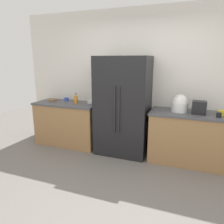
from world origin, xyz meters
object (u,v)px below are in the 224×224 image
object	(u,v)px
bottle_a	(76,99)
bowl_a	(52,100)
cup_b	(219,115)
cup_c	(221,113)
refrigerator	(123,106)
cup_a	(66,99)
toaster	(199,108)
bowl_b	(91,102)
rice_cooker	(180,104)

from	to	relation	value
bottle_a	bowl_a	bearing A→B (deg)	178.95
cup_b	cup_c	xyz separation A→B (m)	(0.03, 0.13, 0.01)
refrigerator	bottle_a	world-z (taller)	refrigerator
cup_b	bowl_a	distance (m)	3.17
cup_a	toaster	bearing A→B (deg)	-4.12
cup_c	toaster	bearing A→B (deg)	-178.84
bowl_b	refrigerator	bearing A→B (deg)	-11.22
bowl_b	cup_a	bearing A→B (deg)	177.94
bottle_a	cup_b	distance (m)	2.59
rice_cooker	cup_c	distance (m)	0.63
cup_c	bowl_a	world-z (taller)	cup_c
cup_a	cup_b	bearing A→B (deg)	-6.03
refrigerator	toaster	bearing A→B (deg)	-1.13
rice_cooker	bowl_a	xyz separation A→B (m)	(-2.58, -0.01, -0.10)
refrigerator	bowl_b	bearing A→B (deg)	168.78
bottle_a	cup_b	size ratio (longest dim) A/B	2.78
toaster	bottle_a	xyz separation A→B (m)	(-2.30, 0.04, -0.03)
toaster	bowl_a	distance (m)	2.88
refrigerator	bowl_a	distance (m)	1.57
cup_c	bowl_b	bearing A→B (deg)	176.08
toaster	cup_c	xyz separation A→B (m)	(0.32, 0.01, -0.06)
bottle_a	cup_a	bearing A→B (deg)	155.68
rice_cooker	cup_a	xyz separation A→B (m)	(-2.32, 0.13, -0.09)
toaster	cup_b	bearing A→B (deg)	-22.36
refrigerator	cup_a	distance (m)	1.32
cup_b	cup_c	bearing A→B (deg)	74.86
bowl_a	cup_c	bearing A→B (deg)	-0.87
bowl_a	bowl_b	world-z (taller)	bowl_b
cup_a	cup_c	size ratio (longest dim) A/B	1.05
toaster	bottle_a	world-z (taller)	toaster
rice_cooker	toaster	bearing A→B (deg)	-11.31
bottle_a	bowl_a	size ratio (longest dim) A/B	1.18
bottle_a	bowl_b	world-z (taller)	bottle_a
refrigerator	bowl_a	world-z (taller)	refrigerator
bowl_b	toaster	bearing A→B (deg)	-4.73
rice_cooker	bottle_a	size ratio (longest dim) A/B	1.40
rice_cooker	cup_c	size ratio (longest dim) A/B	3.32
cup_c	cup_a	bearing A→B (deg)	176.46
refrigerator	bottle_a	xyz separation A→B (m)	(-1.00, 0.02, 0.06)
bottle_a	bowl_b	size ratio (longest dim) A/B	1.25
cup_b	bowl_a	size ratio (longest dim) A/B	0.43
toaster	bowl_b	size ratio (longest dim) A/B	1.33
rice_cooker	bowl_a	size ratio (longest dim) A/B	1.66
toaster	rice_cooker	bearing A→B (deg)	168.69
bottle_a	bowl_b	xyz separation A→B (m)	(0.28, 0.12, -0.05)
cup_c	bowl_b	size ratio (longest dim) A/B	0.53
bowl_a	bottle_a	bearing A→B (deg)	-1.05
cup_c	bowl_a	xyz separation A→B (m)	(-3.20, 0.05, -0.02)
bottle_a	cup_c	size ratio (longest dim) A/B	2.37
cup_c	bowl_b	xyz separation A→B (m)	(-2.34, 0.16, -0.02)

